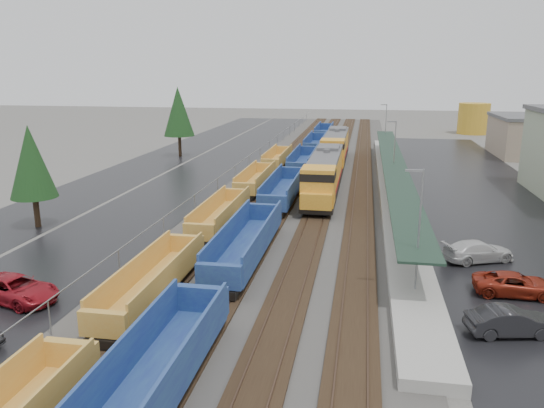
{
  "coord_description": "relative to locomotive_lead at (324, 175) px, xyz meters",
  "views": [
    {
      "loc": [
        6.14,
        -10.68,
        13.46
      ],
      "look_at": [
        -1.68,
        33.9,
        2.0
      ],
      "focal_mm": 35.0,
      "sensor_mm": 36.0,
      "label": 1
    }
  ],
  "objects": [
    {
      "name": "parked_car_west_c",
      "position": [
        -16.03,
        -29.99,
        -1.74
      ],
      "size": [
        3.85,
        6.0,
        1.54
      ],
      "primitive_type": "imported",
      "rotation": [
        0.0,
        0.0,
        1.32
      ],
      "color": "maroon",
      "rests_on": "ground"
    },
    {
      "name": "station_platform",
      "position": [
        7.5,
        4.4,
        -1.78
      ],
      "size": [
        3.0,
        80.0,
        8.0
      ],
      "color": "#9E9B93",
      "rests_on": "ground"
    },
    {
      "name": "well_string_blue",
      "position": [
        -4.0,
        -2.72,
        -1.27
      ],
      "size": [
        2.85,
        123.28,
        2.52
      ],
      "color": "navy",
      "rests_on": "ground"
    },
    {
      "name": "locomotive_lead",
      "position": [
        0.0,
        0.0,
        0.0
      ],
      "size": [
        3.18,
        20.93,
        4.74
      ],
      "color": "black",
      "rests_on": "ground"
    },
    {
      "name": "tree_west_far",
      "position": [
        -25.0,
        24.4,
        4.61
      ],
      "size": [
        4.84,
        4.84,
        11.0
      ],
      "color": "#332316",
      "rests_on": "ground"
    },
    {
      "name": "west_parking_lot",
      "position": [
        -17.0,
        14.4,
        -2.5
      ],
      "size": [
        10.0,
        160.0,
        0.02
      ],
      "primitive_type": "cube",
      "color": "black",
      "rests_on": "ground"
    },
    {
      "name": "parked_car_east_b",
      "position": [
        13.62,
        -23.86,
        -1.82
      ],
      "size": [
        2.34,
        4.97,
        1.37
      ],
      "primitive_type": "imported",
      "rotation": [
        0.0,
        0.0,
        1.56
      ],
      "color": "maroon",
      "rests_on": "ground"
    },
    {
      "name": "ballast_strip",
      "position": [
        -2.0,
        14.4,
        -2.47
      ],
      "size": [
        20.0,
        160.0,
        0.08
      ],
      "primitive_type": "cube",
      "color": "#302D2B",
      "rests_on": "ground"
    },
    {
      "name": "distant_hills",
      "position": [
        42.79,
        165.08,
        -2.51
      ],
      "size": [
        301.0,
        140.0,
        25.2
      ],
      "color": "#4F634D",
      "rests_on": "ground"
    },
    {
      "name": "west_road",
      "position": [
        -27.0,
        14.4,
        -2.5
      ],
      "size": [
        9.0,
        160.0,
        0.02
      ],
      "primitive_type": "cube",
      "color": "black",
      "rests_on": "ground"
    },
    {
      "name": "storage_tank",
      "position": [
        27.17,
        65.06,
        0.78
      ],
      "size": [
        6.57,
        6.57,
        6.57
      ],
      "primitive_type": "cylinder",
      "color": "gold",
      "rests_on": "ground"
    },
    {
      "name": "trackbed",
      "position": [
        -2.0,
        14.4,
        -2.35
      ],
      "size": [
        14.6,
        160.0,
        0.22
      ],
      "color": "black",
      "rests_on": "ground"
    },
    {
      "name": "tree_west_near",
      "position": [
        -24.0,
        -15.6,
        3.31
      ],
      "size": [
        3.96,
        3.96,
        9.0
      ],
      "color": "#332316",
      "rests_on": "ground"
    },
    {
      "name": "well_string_yellow",
      "position": [
        -8.0,
        -20.69,
        -1.39
      ],
      "size": [
        2.5,
        89.64,
        2.22
      ],
      "color": "gold",
      "rests_on": "ground"
    },
    {
      "name": "parked_car_east_c",
      "position": [
        12.56,
        -18.01,
        -1.76
      ],
      "size": [
        3.98,
        5.6,
        1.5
      ],
      "primitive_type": "imported",
      "rotation": [
        0.0,
        0.0,
        1.98
      ],
      "color": "silver",
      "rests_on": "ground"
    },
    {
      "name": "chainlink_fence",
      "position": [
        -11.5,
        12.84,
        -0.9
      ],
      "size": [
        0.08,
        160.04,
        2.02
      ],
      "color": "gray",
      "rests_on": "ground"
    },
    {
      "name": "locomotive_trail",
      "position": [
        0.0,
        21.0,
        0.0
      ],
      "size": [
        3.18,
        20.93,
        4.74
      ],
      "color": "black",
      "rests_on": "ground"
    },
    {
      "name": "parked_car_east_a",
      "position": [
        12.04,
        -29.31,
        -1.77
      ],
      "size": [
        2.47,
        4.74,
        1.49
      ],
      "primitive_type": "imported",
      "rotation": [
        0.0,
        0.0,
        1.78
      ],
      "color": "black",
      "rests_on": "ground"
    },
    {
      "name": "east_commuter_lot",
      "position": [
        17.0,
        4.4,
        -2.5
      ],
      "size": [
        16.0,
        100.0,
        0.02
      ],
      "primitive_type": "cube",
      "color": "black",
      "rests_on": "ground"
    }
  ]
}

